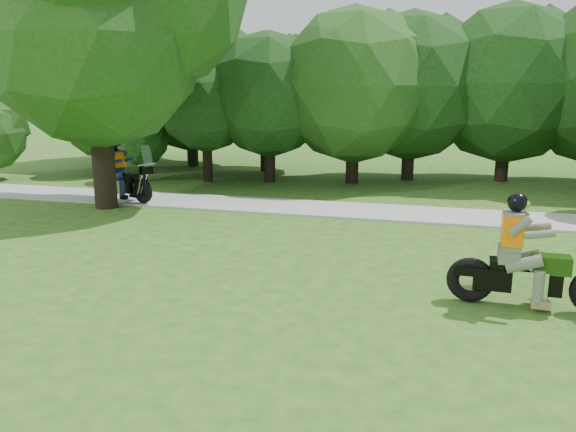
# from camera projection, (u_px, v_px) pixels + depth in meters

# --- Properties ---
(ground) EXTENTS (100.00, 100.00, 0.00)m
(ground) POSITION_uv_depth(u_px,v_px,m) (464.00, 329.00, 8.61)
(ground) COLOR #275518
(ground) RESTS_ON ground
(walkway) EXTENTS (60.00, 2.20, 0.06)m
(walkway) POSITION_uv_depth(u_px,v_px,m) (457.00, 216.00, 16.11)
(walkway) COLOR #A1A19C
(walkway) RESTS_ON ground
(tree_line) EXTENTS (39.67, 12.25, 7.79)m
(tree_line) POSITION_uv_depth(u_px,v_px,m) (465.00, 87.00, 21.77)
(tree_line) COLOR black
(tree_line) RESTS_ON ground
(big_tree_west) EXTENTS (8.64, 6.56, 9.96)m
(big_tree_west) POSITION_uv_depth(u_px,v_px,m) (99.00, 14.00, 16.55)
(big_tree_west) COLOR black
(big_tree_west) RESTS_ON ground
(chopper_motorcycle) EXTENTS (2.74, 0.73, 1.96)m
(chopper_motorcycle) POSITION_uv_depth(u_px,v_px,m) (524.00, 266.00, 9.31)
(chopper_motorcycle) COLOR black
(chopper_motorcycle) RESTS_ON ground
(touring_motorcycle) EXTENTS (2.44, 1.30, 1.91)m
(touring_motorcycle) POSITION_uv_depth(u_px,v_px,m) (121.00, 179.00, 18.23)
(touring_motorcycle) COLOR black
(touring_motorcycle) RESTS_ON walkway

